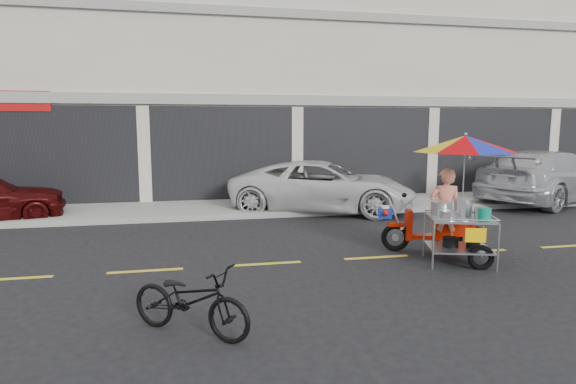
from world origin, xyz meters
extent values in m
plane|color=black|center=(0.00, 0.00, 0.00)|extent=(90.00, 90.00, 0.00)
cube|color=gray|center=(0.00, 5.50, 0.07)|extent=(45.00, 3.00, 0.15)
cube|color=beige|center=(0.00, 10.50, 4.00)|extent=(36.00, 8.00, 8.00)
cube|color=black|center=(0.00, 6.47, 1.45)|extent=(35.28, 0.06, 2.90)
cube|color=gray|center=(0.00, 6.45, 3.10)|extent=(36.00, 0.12, 0.30)
cube|color=gray|center=(0.00, 6.45, 5.60)|extent=(36.00, 0.12, 0.25)
cube|color=gold|center=(0.00, 0.00, 0.00)|extent=(42.00, 0.10, 0.01)
imported|color=silver|center=(0.32, 4.70, 0.69)|extent=(5.49, 3.97, 1.39)
imported|color=silver|center=(7.42, 4.70, 0.80)|extent=(5.96, 4.34, 1.60)
imported|color=black|center=(-3.28, -2.58, 0.41)|extent=(1.57, 1.36, 0.82)
torus|color=black|center=(0.52, 0.36, 0.26)|extent=(0.54, 0.26, 0.53)
torus|color=black|center=(1.85, -0.06, 0.26)|extent=(0.54, 0.26, 0.53)
cylinder|color=#9EA0A5|center=(0.52, 0.36, 0.26)|extent=(0.14, 0.09, 0.13)
cylinder|color=#9EA0A5|center=(1.85, -0.06, 0.26)|extent=(0.14, 0.09, 0.13)
cube|color=#A81604|center=(0.52, 0.36, 0.51)|extent=(0.32, 0.20, 0.07)
cylinder|color=#9EA0A5|center=(0.52, 0.36, 0.65)|extent=(0.34, 0.15, 0.75)
cube|color=#A81604|center=(0.74, 0.29, 0.51)|extent=(0.20, 0.34, 0.56)
cube|color=#A81604|center=(1.14, 0.16, 0.30)|extent=(0.79, 0.47, 0.07)
cube|color=#A81604|center=(1.54, 0.04, 0.51)|extent=(0.74, 0.44, 0.37)
cube|color=black|center=(1.45, 0.06, 0.73)|extent=(0.64, 0.39, 0.09)
cylinder|color=#9EA0A5|center=(0.62, 0.32, 0.93)|extent=(0.18, 0.50, 0.03)
sphere|color=black|center=(0.73, 0.48, 1.04)|extent=(0.09, 0.09, 0.09)
cylinder|color=white|center=(0.62, 0.32, 0.45)|extent=(0.14, 0.14, 0.05)
cube|color=#0C239A|center=(0.32, 0.42, 0.73)|extent=(0.29, 0.27, 0.19)
cylinder|color=white|center=(0.32, 0.42, 0.84)|extent=(0.19, 0.19, 0.05)
cone|color=#A81604|center=(0.27, 0.27, 0.74)|extent=(0.22, 0.25, 0.17)
torus|color=black|center=(1.40, -1.04, 0.20)|extent=(0.44, 0.22, 0.43)
cylinder|color=#9EA0A5|center=(0.61, -0.89, 0.40)|extent=(0.04, 0.04, 0.79)
cylinder|color=#9EA0A5|center=(0.86, -0.09, 0.40)|extent=(0.04, 0.04, 0.79)
cylinder|color=#9EA0A5|center=(1.59, -1.20, 0.40)|extent=(0.04, 0.04, 0.79)
cylinder|color=#9EA0A5|center=(1.84, -0.40, 0.40)|extent=(0.04, 0.04, 0.79)
cube|color=#9EA0A5|center=(1.23, -0.65, 0.28)|extent=(1.23, 1.10, 0.03)
cube|color=#9EA0A5|center=(1.23, -0.65, 0.79)|extent=(1.23, 1.10, 0.04)
cylinder|color=#9EA0A5|center=(1.10, -1.05, 0.85)|extent=(0.98, 0.33, 0.02)
cylinder|color=#9EA0A5|center=(1.35, -0.25, 0.85)|extent=(0.98, 0.33, 0.02)
cylinder|color=#9EA0A5|center=(0.74, -0.49, 0.85)|extent=(0.27, 0.81, 0.02)
cylinder|color=#9EA0A5|center=(1.72, -0.80, 0.85)|extent=(0.27, 0.81, 0.02)
cylinder|color=#9EA0A5|center=(1.35, -0.25, 0.28)|extent=(0.24, 0.68, 0.04)
cylinder|color=#9EA0A5|center=(1.35, -0.25, 0.74)|extent=(0.24, 0.68, 0.04)
cube|color=#FFC100|center=(1.23, -1.11, 0.61)|extent=(0.32, 0.11, 0.23)
cylinder|color=#B7B7BC|center=(1.02, -0.39, 0.92)|extent=(0.45, 0.45, 0.22)
cylinder|color=#B7B7BC|center=(1.38, -0.48, 0.95)|extent=(0.37, 0.37, 0.28)
cylinder|color=#B7B7BC|center=(1.58, -0.71, 0.89)|extent=(0.28, 0.28, 0.16)
cylinder|color=#B7B7BC|center=(0.96, -0.74, 0.87)|extent=(0.36, 0.36, 0.12)
cylinder|color=#0A8262|center=(1.47, -0.97, 0.91)|extent=(0.26, 0.26, 0.20)
cylinder|color=black|center=(1.09, -0.60, 0.38)|extent=(0.33, 0.33, 0.17)
cylinder|color=black|center=(1.45, -0.72, 0.37)|extent=(0.28, 0.28, 0.15)
cylinder|color=#9EA0A5|center=(1.30, -0.57, 1.49)|extent=(0.03, 0.03, 1.40)
sphere|color=#9EA0A5|center=(1.30, -0.57, 2.21)|extent=(0.06, 0.06, 0.06)
imported|color=#EF8668|center=(1.36, 0.09, 0.79)|extent=(0.66, 0.53, 1.58)
camera|label=1|loc=(-3.26, -7.90, 2.36)|focal=30.00mm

